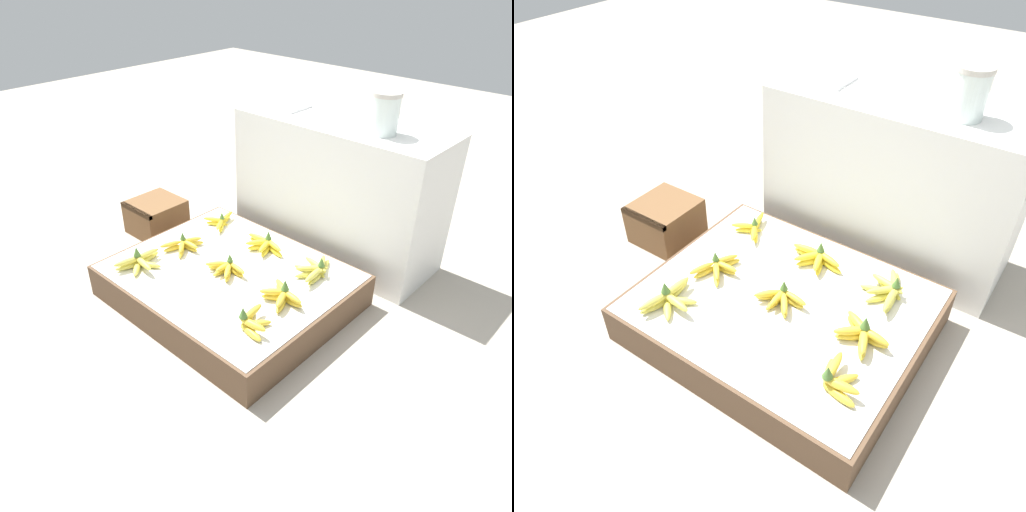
# 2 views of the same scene
# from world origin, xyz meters

# --- Properties ---
(ground_plane) EXTENTS (10.00, 10.00, 0.00)m
(ground_plane) POSITION_xyz_m (0.00, 0.00, 0.00)
(ground_plane) COLOR #A89E8E
(display_platform) EXTENTS (1.10, 0.90, 0.17)m
(display_platform) POSITION_xyz_m (0.00, 0.00, 0.09)
(display_platform) COLOR brown
(display_platform) RESTS_ON ground_plane
(back_vendor_table) EXTENTS (1.13, 0.45, 0.76)m
(back_vendor_table) POSITION_xyz_m (0.09, 0.76, 0.38)
(back_vendor_table) COLOR white
(back_vendor_table) RESTS_ON ground_plane
(wooden_crate) EXTENTS (0.28, 0.30, 0.20)m
(wooden_crate) POSITION_xyz_m (-0.83, 0.19, 0.10)
(wooden_crate) COLOR brown
(wooden_crate) RESTS_ON ground_plane
(banana_bunch_front_left) EXTENTS (0.18, 0.26, 0.11)m
(banana_bunch_front_left) POSITION_xyz_m (-0.35, -0.28, 0.21)
(banana_bunch_front_left) COLOR #DBCC4C
(banana_bunch_front_left) RESTS_ON display_platform
(banana_bunch_front_midright) EXTENTS (0.17, 0.16, 0.11)m
(banana_bunch_front_midright) POSITION_xyz_m (0.37, -0.24, 0.21)
(banana_bunch_front_midright) COLOR gold
(banana_bunch_front_midright) RESTS_ON display_platform
(banana_bunch_middle_left) EXTENTS (0.16, 0.22, 0.09)m
(banana_bunch_middle_left) POSITION_xyz_m (-0.31, -0.02, 0.20)
(banana_bunch_middle_left) COLOR gold
(banana_bunch_middle_left) RESTS_ON display_platform
(banana_bunch_middle_midleft) EXTENTS (0.21, 0.13, 0.10)m
(banana_bunch_middle_midleft) POSITION_xyz_m (0.01, -0.03, 0.20)
(banana_bunch_middle_midleft) COLOR gold
(banana_bunch_middle_midleft) RESTS_ON display_platform
(banana_bunch_middle_midright) EXTENTS (0.20, 0.18, 0.11)m
(banana_bunch_middle_midright) POSITION_xyz_m (0.35, -0.01, 0.21)
(banana_bunch_middle_midright) COLOR gold
(banana_bunch_middle_midright) RESTS_ON display_platform
(banana_bunch_back_left) EXTENTS (0.17, 0.21, 0.09)m
(banana_bunch_back_left) POSITION_xyz_m (-0.36, 0.29, 0.20)
(banana_bunch_back_left) COLOR yellow
(banana_bunch_back_left) RESTS_ON display_platform
(banana_bunch_back_midleft) EXTENTS (0.25, 0.15, 0.10)m
(banana_bunch_back_midleft) POSITION_xyz_m (-0.00, 0.26, 0.21)
(banana_bunch_back_midleft) COLOR yellow
(banana_bunch_back_midleft) RESTS_ON display_platform
(banana_bunch_back_midright) EXTENTS (0.18, 0.27, 0.11)m
(banana_bunch_back_midright) POSITION_xyz_m (0.33, 0.26, 0.20)
(banana_bunch_back_midright) COLOR gold
(banana_bunch_back_midright) RESTS_ON display_platform
(glass_jar) EXTENTS (0.14, 0.14, 0.20)m
(glass_jar) POSITION_xyz_m (0.34, 0.71, 0.86)
(glass_jar) COLOR silver
(glass_jar) RESTS_ON back_vendor_table
(foam_tray_white) EXTENTS (0.23, 0.19, 0.02)m
(foam_tray_white) POSITION_xyz_m (-0.29, 0.75, 0.77)
(foam_tray_white) COLOR white
(foam_tray_white) RESTS_ON back_vendor_table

